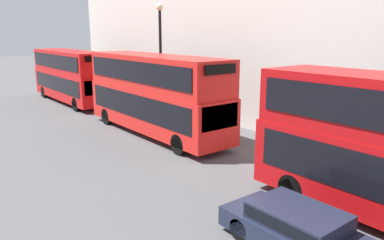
{
  "coord_description": "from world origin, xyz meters",
  "views": [
    {
      "loc": [
        -9.46,
        3.07,
        5.65
      ],
      "look_at": [
        0.48,
        15.68,
        1.85
      ],
      "focal_mm": 35.0,
      "sensor_mm": 36.0,
      "label": 1
    }
  ],
  "objects_px": {
    "car_hatchback": "(299,229)",
    "bus_third_in_queue": "(71,74)",
    "bus_second_in_queue": "(155,91)",
    "pedestrian": "(237,125)"
  },
  "relations": [
    {
      "from": "bus_third_in_queue",
      "to": "pedestrian",
      "type": "bearing_deg",
      "value": -80.96
    },
    {
      "from": "bus_second_in_queue",
      "to": "pedestrian",
      "type": "bearing_deg",
      "value": -55.95
    },
    {
      "from": "bus_third_in_queue",
      "to": "bus_second_in_queue",
      "type": "bearing_deg",
      "value": -90.0
    },
    {
      "from": "car_hatchback",
      "to": "bus_third_in_queue",
      "type": "bearing_deg",
      "value": 82.16
    },
    {
      "from": "bus_third_in_queue",
      "to": "pedestrian",
      "type": "height_order",
      "value": "bus_third_in_queue"
    },
    {
      "from": "bus_third_in_queue",
      "to": "car_hatchback",
      "type": "xyz_separation_m",
      "value": [
        -3.4,
        -24.69,
        -1.66
      ]
    },
    {
      "from": "bus_second_in_queue",
      "to": "pedestrian",
      "type": "distance_m",
      "value": 4.92
    },
    {
      "from": "car_hatchback",
      "to": "pedestrian",
      "type": "distance_m",
      "value": 10.26
    },
    {
      "from": "bus_second_in_queue",
      "to": "pedestrian",
      "type": "relative_size",
      "value": 5.93
    },
    {
      "from": "bus_third_in_queue",
      "to": "car_hatchback",
      "type": "bearing_deg",
      "value": -97.84
    }
  ]
}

